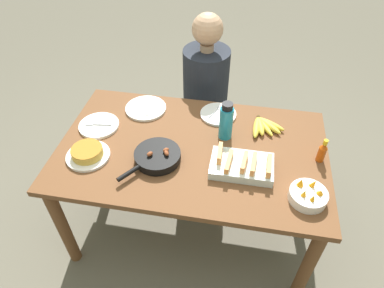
# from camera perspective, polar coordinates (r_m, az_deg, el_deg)

# --- Properties ---
(ground_plane) EXTENTS (14.00, 14.00, 0.00)m
(ground_plane) POSITION_cam_1_polar(r_m,az_deg,el_deg) (2.50, 0.00, -12.81)
(ground_plane) COLOR #666051
(dining_table) EXTENTS (1.52, 0.92, 0.73)m
(dining_table) POSITION_cam_1_polar(r_m,az_deg,el_deg) (2.01, 0.00, -2.65)
(dining_table) COLOR brown
(dining_table) RESTS_ON ground_plane
(banana_bunch) EXTENTS (0.20, 0.21, 0.04)m
(banana_bunch) POSITION_cam_1_polar(r_m,az_deg,el_deg) (2.10, 11.81, 3.01)
(banana_bunch) COLOR gold
(banana_bunch) RESTS_ON dining_table
(melon_tray) EXTENTS (0.33, 0.21, 0.10)m
(melon_tray) POSITION_cam_1_polar(r_m,az_deg,el_deg) (1.82, 8.31, -3.53)
(melon_tray) COLOR silver
(melon_tray) RESTS_ON dining_table
(skillet) EXTENTS (0.29, 0.34, 0.08)m
(skillet) POSITION_cam_1_polar(r_m,az_deg,el_deg) (1.86, -5.85, -2.08)
(skillet) COLOR black
(skillet) RESTS_ON dining_table
(frittata_plate_center) EXTENTS (0.24, 0.24, 0.06)m
(frittata_plate_center) POSITION_cam_1_polar(r_m,az_deg,el_deg) (1.96, -17.01, -1.50)
(frittata_plate_center) COLOR white
(frittata_plate_center) RESTS_ON dining_table
(empty_plate_near_front) EXTENTS (0.26, 0.26, 0.02)m
(empty_plate_near_front) POSITION_cam_1_polar(r_m,az_deg,el_deg) (2.23, -7.70, 5.93)
(empty_plate_near_front) COLOR white
(empty_plate_near_front) RESTS_ON dining_table
(empty_plate_far_left) EXTENTS (0.24, 0.24, 0.02)m
(empty_plate_far_left) POSITION_cam_1_polar(r_m,az_deg,el_deg) (2.15, -15.24, 3.02)
(empty_plate_far_left) COLOR white
(empty_plate_far_left) RESTS_ON dining_table
(empty_plate_far_right) EXTENTS (0.23, 0.23, 0.02)m
(empty_plate_far_right) POSITION_cam_1_polar(r_m,az_deg,el_deg) (2.17, 4.37, 4.98)
(empty_plate_far_right) COLOR white
(empty_plate_far_right) RESTS_ON dining_table
(fruit_bowl_mango) EXTENTS (0.19, 0.19, 0.10)m
(fruit_bowl_mango) POSITION_cam_1_polar(r_m,az_deg,el_deg) (1.77, 18.78, -8.06)
(fruit_bowl_mango) COLOR white
(fruit_bowl_mango) RESTS_ON dining_table
(water_bottle) EXTENTS (0.08, 0.08, 0.24)m
(water_bottle) POSITION_cam_1_polar(r_m,az_deg,el_deg) (1.95, 5.71, 3.75)
(water_bottle) COLOR teal
(water_bottle) RESTS_ON dining_table
(hot_sauce_bottle) EXTENTS (0.04, 0.04, 0.15)m
(hot_sauce_bottle) POSITION_cam_1_polar(r_m,az_deg,el_deg) (1.96, 20.88, -1.20)
(hot_sauce_bottle) COLOR #C64C0F
(hot_sauce_bottle) RESTS_ON dining_table
(person_figure) EXTENTS (0.36, 0.36, 1.21)m
(person_figure) POSITION_cam_1_polar(r_m,az_deg,el_deg) (2.63, 2.20, 6.54)
(person_figure) COLOR black
(person_figure) RESTS_ON ground_plane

